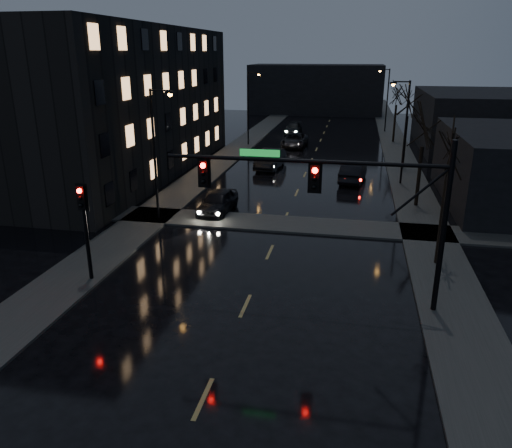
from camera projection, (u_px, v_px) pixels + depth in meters
The scene contains 22 objects.
ground at pixel (181, 447), 13.35m from camera, with size 160.00×160.00×0.00m, color black.
sidewalk_left at pixel (219, 163), 47.34m from camera, with size 3.00×140.00×0.12m, color #2D2D2B.
sidewalk_right at pixel (404, 170), 44.21m from camera, with size 3.00×140.00×0.12m, color #2D2D2B.
sidewalk_cross at pixel (282, 224), 30.48m from camera, with size 40.00×3.00×0.12m, color #2D2D2B.
apartment_block at pixel (111, 102), 42.24m from camera, with size 12.00×30.00×12.00m, color black.
commercial_right_far at pixel (479, 121), 53.73m from camera, with size 12.00×18.00×6.00m, color black.
far_block at pixel (316, 89), 84.90m from camera, with size 22.00×10.00×8.00m, color black.
signal_mast at pixel (347, 191), 19.39m from camera, with size 11.11×0.41×7.00m.
signal_pole_left at pixel (85, 219), 22.08m from camera, with size 0.35×0.41×4.53m.
tree_near at pixel (452, 140), 22.75m from camera, with size 3.52×3.52×8.08m.
tree_mid_a at pixel (425, 120), 32.14m from camera, with size 3.30×3.30×7.58m.
tree_mid_b at pixel (409, 93), 43.01m from camera, with size 3.74×3.74×8.59m.
tree_far at pixel (398, 89), 56.17m from camera, with size 3.43×3.43×7.88m.
streetlight_l_near at pixel (157, 144), 29.87m from camera, with size 1.53×0.28×8.00m.
streetlight_l_far at pixel (250, 102), 54.90m from camera, with size 1.53×0.28×8.00m.
streetlight_r_mid at pixel (403, 124), 38.20m from camera, with size 1.53×0.28×8.00m.
streetlight_r_far at pixel (386, 95), 64.15m from camera, with size 1.53×0.28×8.00m.
oncoming_car_a at pixel (218, 202), 32.55m from camera, with size 1.78×4.42×1.51m, color black.
oncoming_car_b at pixel (270, 159), 44.98m from camera, with size 1.81×5.19×1.71m, color black.
oncoming_car_c at pixel (295, 140), 55.11m from camera, with size 2.50×5.43×1.51m, color black.
oncoming_car_d at pixel (293, 129), 63.87m from camera, with size 1.93×4.74×1.37m, color black.
lead_car at pixel (353, 172), 40.36m from camera, with size 1.69×4.84×1.60m, color black.
Camera 1 is at (4.04, -10.07, 10.01)m, focal length 35.00 mm.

